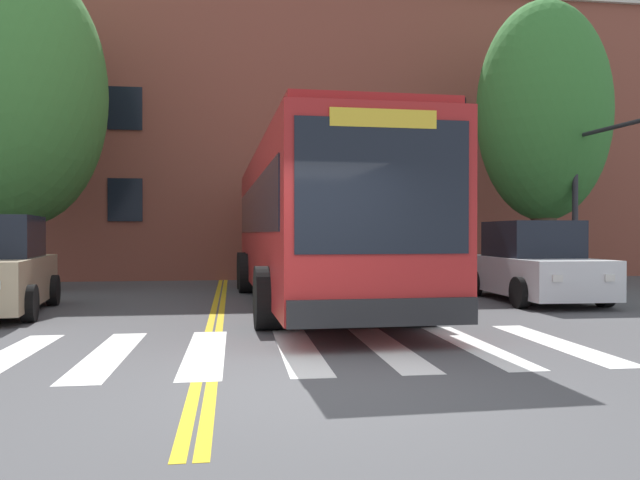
{
  "coord_description": "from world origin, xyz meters",
  "views": [
    {
      "loc": [
        -0.87,
        -6.33,
        1.56
      ],
      "look_at": [
        0.94,
        6.49,
        1.42
      ],
      "focal_mm": 35.0,
      "sensor_mm": 36.0,
      "label": 1
    }
  ],
  "objects_px": {
    "street_tree_curbside_large": "(544,113)",
    "city_bus": "(312,221)",
    "street_tree_curbside_small": "(23,94)",
    "traffic_light_near_corner": "(609,172)",
    "car_black_behind_bus": "(242,246)",
    "car_white_far_lane": "(533,265)"
  },
  "relations": [
    {
      "from": "car_white_far_lane",
      "to": "street_tree_curbside_small",
      "type": "distance_m",
      "value": 13.86
    },
    {
      "from": "street_tree_curbside_large",
      "to": "city_bus",
      "type": "bearing_deg",
      "value": -154.94
    },
    {
      "from": "city_bus",
      "to": "street_tree_curbside_small",
      "type": "distance_m",
      "value": 8.97
    },
    {
      "from": "car_white_far_lane",
      "to": "street_tree_curbside_small",
      "type": "relative_size",
      "value": 0.48
    },
    {
      "from": "traffic_light_near_corner",
      "to": "street_tree_curbside_small",
      "type": "relative_size",
      "value": 0.53
    },
    {
      "from": "car_white_far_lane",
      "to": "street_tree_curbside_large",
      "type": "distance_m",
      "value": 6.09
    },
    {
      "from": "city_bus",
      "to": "car_white_far_lane",
      "type": "bearing_deg",
      "value": -3.28
    },
    {
      "from": "car_white_far_lane",
      "to": "street_tree_curbside_large",
      "type": "relative_size",
      "value": 0.51
    },
    {
      "from": "car_white_far_lane",
      "to": "city_bus",
      "type": "bearing_deg",
      "value": 176.72
    },
    {
      "from": "street_tree_curbside_small",
      "to": "traffic_light_near_corner",
      "type": "bearing_deg",
      "value": -11.54
    },
    {
      "from": "street_tree_curbside_large",
      "to": "street_tree_curbside_small",
      "type": "distance_m",
      "value": 14.67
    },
    {
      "from": "car_white_far_lane",
      "to": "street_tree_curbside_large",
      "type": "bearing_deg",
      "value": 59.25
    },
    {
      "from": "traffic_light_near_corner",
      "to": "car_white_far_lane",
      "type": "bearing_deg",
      "value": -157.26
    },
    {
      "from": "traffic_light_near_corner",
      "to": "street_tree_curbside_large",
      "type": "height_order",
      "value": "street_tree_curbside_large"
    },
    {
      "from": "street_tree_curbside_small",
      "to": "car_black_behind_bus",
      "type": "bearing_deg",
      "value": 46.85
    },
    {
      "from": "car_white_far_lane",
      "to": "car_black_behind_bus",
      "type": "height_order",
      "value": "car_black_behind_bus"
    },
    {
      "from": "car_white_far_lane",
      "to": "car_black_behind_bus",
      "type": "xyz_separation_m",
      "value": [
        -6.5,
        10.49,
        0.26
      ]
    },
    {
      "from": "car_black_behind_bus",
      "to": "street_tree_curbside_small",
      "type": "height_order",
      "value": "street_tree_curbside_small"
    },
    {
      "from": "street_tree_curbside_large",
      "to": "street_tree_curbside_small",
      "type": "relative_size",
      "value": 0.95
    },
    {
      "from": "car_white_far_lane",
      "to": "street_tree_curbside_large",
      "type": "xyz_separation_m",
      "value": [
        2.21,
        3.72,
        4.29
      ]
    },
    {
      "from": "car_black_behind_bus",
      "to": "traffic_light_near_corner",
      "type": "bearing_deg",
      "value": -46.03
    },
    {
      "from": "city_bus",
      "to": "traffic_light_near_corner",
      "type": "height_order",
      "value": "traffic_light_near_corner"
    }
  ]
}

